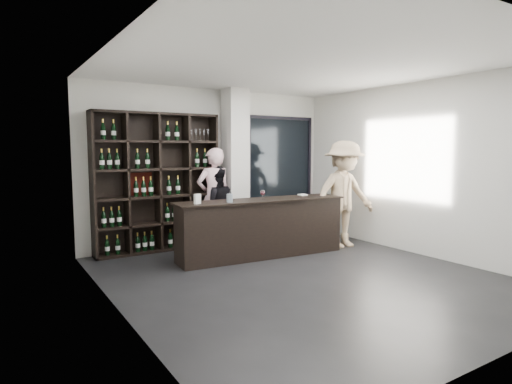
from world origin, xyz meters
TOP-DOWN VIEW (x-y plane):
  - floor at (0.00, 0.00)m, footprint 5.00×5.50m
  - wine_shelf at (-1.15, 2.57)m, footprint 2.20×0.35m
  - structural_column at (0.35, 2.47)m, footprint 0.40×0.40m
  - glass_panel at (1.55, 2.69)m, footprint 1.60×0.08m
  - tasting_counter at (0.15, 1.24)m, footprint 2.92×0.61m
  - taster_pink at (-0.15, 2.40)m, footprint 0.68×0.46m
  - taster_black at (-0.10, 2.40)m, footprint 0.81×0.69m
  - customer at (1.80, 1.05)m, footprint 1.31×0.83m
  - wine_glass at (0.10, 1.15)m, footprint 0.10×0.10m
  - spit_cup at (-0.49, 1.18)m, footprint 0.13×0.13m
  - napkin_stack at (1.09, 1.35)m, footprint 0.14×0.14m
  - card_stand at (-0.99, 1.27)m, footprint 0.11×0.07m

SIDE VIEW (x-z plane):
  - floor at x=0.00m, z-range -0.01..0.00m
  - tasting_counter at x=0.15m, z-range 0.00..0.96m
  - taster_black at x=-0.10m, z-range 0.00..1.47m
  - taster_pink at x=-0.15m, z-range 0.00..1.80m
  - customer at x=1.80m, z-range 0.00..1.93m
  - napkin_stack at x=1.09m, z-range 0.96..0.98m
  - spit_cup at x=-0.49m, z-range 0.96..1.09m
  - card_stand at x=-0.99m, z-range 0.96..1.11m
  - wine_glass at x=0.10m, z-range 0.96..1.15m
  - wine_shelf at x=-1.15m, z-range 0.00..2.40m
  - glass_panel at x=1.55m, z-range 0.35..2.45m
  - structural_column at x=0.35m, z-range 0.00..2.90m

